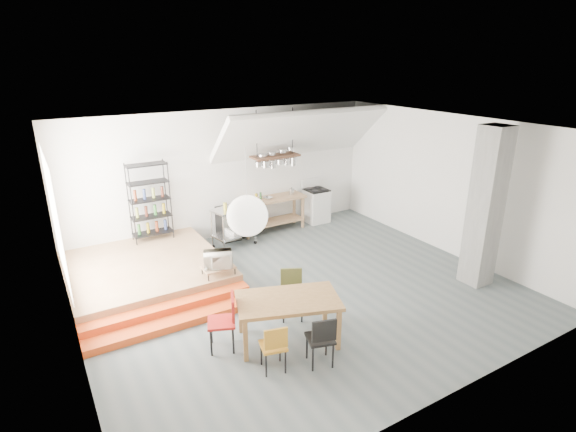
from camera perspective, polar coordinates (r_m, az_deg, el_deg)
floor at (r=9.01m, az=1.57°, el=-9.45°), size 8.00×8.00×0.00m
wall_back at (r=11.34m, az=-7.87°, el=5.24°), size 8.00×0.04×3.20m
wall_left at (r=7.20m, az=-26.45°, el=-5.23°), size 0.04×7.00×3.20m
wall_right at (r=10.94m, az=19.71°, el=3.73°), size 0.04×7.00×3.20m
ceiling at (r=7.97m, az=1.78°, el=11.11°), size 8.00×7.00×0.02m
slope_ceiling at (r=11.44m, az=1.57°, el=10.40°), size 4.40×1.44×1.32m
window_pane at (r=8.55m, az=-27.49°, el=-0.22°), size 0.02×2.50×2.20m
platform at (r=9.75m, az=-17.59°, el=-6.73°), size 3.00×3.00×0.40m
step_lower at (r=8.15m, az=-14.08°, el=-12.98°), size 3.00×0.35×0.13m
step_upper at (r=8.40m, az=-14.85°, el=-11.44°), size 3.00×0.35×0.27m
concrete_column at (r=9.54m, az=23.79°, el=0.97°), size 0.50×0.50×3.20m
kitchen_counter at (r=11.77m, az=-2.05°, el=1.00°), size 1.80×0.60×0.91m
stove at (r=12.51m, az=3.57°, el=1.41°), size 0.60×0.60×1.18m
pot_rack at (r=11.23m, az=-1.45°, el=7.25°), size 1.20×0.50×1.43m
wire_shelving at (r=10.55m, az=-17.17°, el=1.90°), size 0.88×0.38×1.80m
microwave_shelf at (r=8.80m, az=-8.84°, el=-6.45°), size 0.60×0.40×0.16m
paper_lantern at (r=6.51m, az=-5.18°, el=0.02°), size 0.60×0.60×0.60m
dining_table at (r=7.24m, az=0.01°, el=-11.04°), size 1.83×1.40×0.77m
chair_mustard at (r=6.71m, az=-1.76°, el=-15.98°), size 0.44×0.44×0.79m
chair_black at (r=6.81m, az=4.30°, el=-15.07°), size 0.48×0.48×0.84m
chair_olive at (r=7.97m, az=0.47°, el=-9.28°), size 0.54×0.54×0.87m
chair_red at (r=7.21m, az=-7.88°, el=-12.65°), size 0.55×0.55×0.92m
rolling_cart at (r=10.84m, az=-6.93°, el=-0.71°), size 1.09×0.75×0.99m
mini_fridge at (r=11.38m, az=-7.61°, el=-0.95°), size 0.49×0.49×0.84m
microwave at (r=8.72m, az=-8.90°, el=-5.46°), size 0.63×0.53×0.30m
bowl at (r=11.56m, az=-2.57°, el=2.28°), size 0.29×0.29×0.06m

